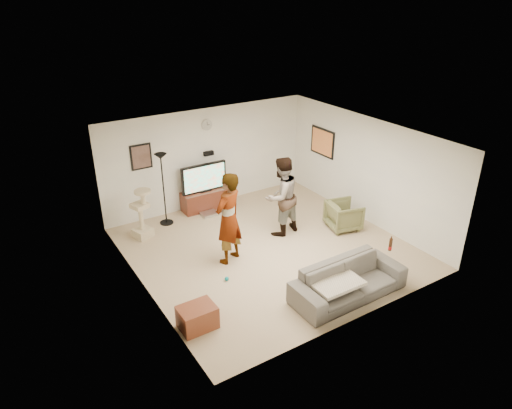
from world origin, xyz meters
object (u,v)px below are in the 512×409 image
armchair (344,215)px  tv_stand (205,200)px  beer_bottle (390,245)px  tv (204,178)px  floor_lamp (164,190)px  person_right (281,196)px  person_left (229,218)px  sofa (348,281)px  side_table (197,317)px  cat_tree (141,214)px

armchair → tv_stand: bearing=54.0°
beer_bottle → armchair: bearing=70.9°
tv → floor_lamp: bearing=-169.2°
floor_lamp → beer_bottle: 5.21m
tv → armchair: tv is taller
floor_lamp → person_right: (2.04, -1.84, 0.04)m
tv_stand → person_right: (0.89, -2.06, 0.66)m
floor_lamp → person_left: size_ratio=0.90×
tv → sofa: 4.74m
tv → person_left: 2.56m
tv → beer_bottle: 4.93m
sofa → floor_lamp: bearing=110.7°
side_table → floor_lamp: bearing=75.2°
tv_stand → side_table: size_ratio=1.97×
person_right → sofa: (-0.34, -2.62, -0.59)m
cat_tree → side_table: 3.47m
tv_stand → person_left: (-0.68, -2.46, 0.72)m
tv → side_table: size_ratio=1.97×
tv → person_right: size_ratio=0.65×
person_left → floor_lamp: bearing=-102.8°
armchair → sofa: bearing=153.5°
person_left → armchair: person_left is taller
armchair → tv: bearing=54.0°
floor_lamp → person_left: 2.29m
tv_stand → armchair: bearing=-49.8°
armchair → side_table: size_ratio=1.20×
cat_tree → beer_bottle: 5.35m
tv → cat_tree: (-1.86, -0.56, -0.27)m
cat_tree → person_right: person_right is taller
tv_stand → side_table: (-2.15, -4.00, -0.05)m
tv_stand → beer_bottle: 4.95m
sofa → beer_bottle: (1.00, 0.00, 0.44)m
tv → cat_tree: bearing=-163.2°
cat_tree → armchair: (4.11, -2.10, -0.25)m
floor_lamp → side_table: bearing=-104.8°
cat_tree → armchair: cat_tree is taller
tv → cat_tree: 1.96m
tv → sofa: bearing=-83.3°
floor_lamp → beer_bottle: floor_lamp is taller
person_right → cat_tree: bearing=-38.4°
tv → beer_bottle: (1.55, -4.68, -0.09)m
tv_stand → person_right: 2.34m
floor_lamp → person_left: person_left is taller
sofa → armchair: armchair is taller
tv_stand → tv: size_ratio=1.00×
beer_bottle → tv: bearing=108.4°
person_left → side_table: person_left is taller
tv_stand → person_left: bearing=-105.4°
tv_stand → beer_bottle: (1.55, -4.68, 0.51)m
floor_lamp → cat_tree: 0.84m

